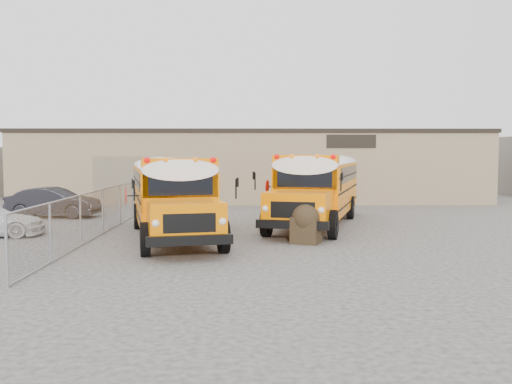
{
  "coord_description": "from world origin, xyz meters",
  "views": [
    {
      "loc": [
        -0.25,
        -19.5,
        3.25
      ],
      "look_at": [
        0.08,
        4.05,
        1.6
      ],
      "focal_mm": 40.0,
      "sensor_mm": 36.0,
      "label": 1
    }
  ],
  "objects_px": {
    "tarp_bundle": "(306,223)",
    "car_dark": "(54,202)",
    "school_bus_left": "(160,182)",
    "school_bus_right": "(335,177)"
  },
  "relations": [
    {
      "from": "tarp_bundle",
      "to": "car_dark",
      "type": "relative_size",
      "value": 0.32
    },
    {
      "from": "school_bus_right",
      "to": "tarp_bundle",
      "type": "bearing_deg",
      "value": -103.51
    },
    {
      "from": "school_bus_left",
      "to": "tarp_bundle",
      "type": "relative_size",
      "value": 7.57
    },
    {
      "from": "tarp_bundle",
      "to": "car_dark",
      "type": "xyz_separation_m",
      "value": [
        -11.79,
        8.37,
        0.01
      ]
    },
    {
      "from": "school_bus_right",
      "to": "tarp_bundle",
      "type": "height_order",
      "value": "school_bus_right"
    },
    {
      "from": "school_bus_left",
      "to": "school_bus_right",
      "type": "height_order",
      "value": "school_bus_right"
    },
    {
      "from": "tarp_bundle",
      "to": "car_dark",
      "type": "bearing_deg",
      "value": 144.64
    },
    {
      "from": "tarp_bundle",
      "to": "school_bus_left",
      "type": "bearing_deg",
      "value": 128.02
    },
    {
      "from": "school_bus_right",
      "to": "tarp_bundle",
      "type": "distance_m",
      "value": 12.3
    },
    {
      "from": "school_bus_right",
      "to": "school_bus_left",
      "type": "bearing_deg",
      "value": -158.82
    }
  ]
}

